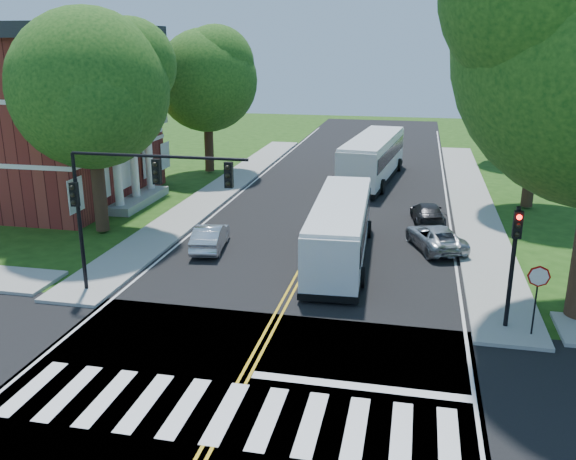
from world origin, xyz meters
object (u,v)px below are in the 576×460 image
(signal_nw, at_px, (131,191))
(dark_sedan, at_px, (428,213))
(bus_lead, at_px, (340,228))
(hatchback, at_px, (210,237))
(bus_follow, at_px, (373,158))
(signal_ne, at_px, (514,252))
(suv, at_px, (435,237))

(signal_nw, bearing_deg, dark_sedan, 48.72)
(bus_lead, distance_m, hatchback, 6.47)
(bus_follow, bearing_deg, signal_ne, 111.75)
(signal_ne, xyz_separation_m, bus_lead, (-6.75, 6.12, -1.46))
(bus_follow, bearing_deg, bus_lead, 95.44)
(bus_lead, xyz_separation_m, suv, (4.42, 2.42, -0.89))
(bus_lead, height_order, dark_sedan, bus_lead)
(signal_ne, distance_m, dark_sedan, 13.44)
(signal_ne, xyz_separation_m, dark_sedan, (-2.67, 12.96, -2.37))
(signal_ne, xyz_separation_m, bus_follow, (-6.59, 23.32, -1.24))
(signal_nw, distance_m, bus_follow, 24.64)
(signal_ne, distance_m, bus_follow, 24.26)
(bus_follow, relative_size, hatchback, 3.32)
(signal_nw, bearing_deg, hatchback, 81.73)
(signal_nw, bearing_deg, signal_ne, 0.05)
(signal_ne, bearing_deg, bus_lead, 137.76)
(signal_nw, xyz_separation_m, suv, (11.73, 8.55, -3.77))
(dark_sedan, bearing_deg, suv, 87.45)
(signal_ne, bearing_deg, suv, 105.22)
(bus_follow, bearing_deg, dark_sedan, 116.69)
(bus_lead, xyz_separation_m, dark_sedan, (4.08, 6.83, -0.91))
(signal_ne, height_order, bus_follow, signal_ne)
(signal_nw, height_order, suv, signal_nw)
(bus_follow, bearing_deg, suv, 112.07)
(bus_lead, height_order, hatchback, bus_lead)
(bus_lead, relative_size, bus_follow, 0.87)
(bus_follow, xyz_separation_m, dark_sedan, (3.92, -10.36, -1.12))
(suv, bearing_deg, hatchback, -7.97)
(signal_nw, distance_m, bus_lead, 9.97)
(signal_nw, xyz_separation_m, bus_follow, (7.47, 23.33, -2.66))
(bus_follow, height_order, hatchback, bus_follow)
(signal_nw, height_order, bus_follow, signal_nw)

